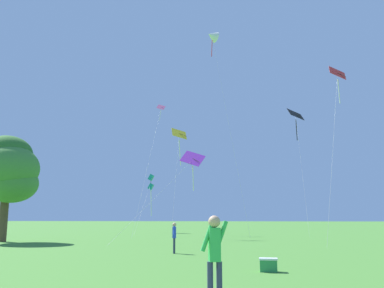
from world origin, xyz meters
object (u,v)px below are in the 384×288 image
(kite_purple_streamer, at_px, (192,164))
(person_near_tree, at_px, (174,235))
(kite_teal_box, at_px, (151,183))
(kite_yellow_diamond, at_px, (179,141))
(person_with_spool, at_px, (215,252))
(kite_white_distant, at_px, (212,36))
(tree_left_oak, at_px, (9,169))
(kite_pink_low, at_px, (159,116))
(kite_red_high, at_px, (337,81))
(kite_black_large, at_px, (296,120))
(picnic_cooler, at_px, (268,265))

(kite_purple_streamer, height_order, person_near_tree, kite_purple_streamer)
(kite_teal_box, xyz_separation_m, person_near_tree, (8.36, -28.95, -5.00))
(kite_yellow_diamond, bearing_deg, person_with_spool, -78.92)
(kite_white_distant, relative_size, tree_left_oak, 2.79)
(kite_pink_low, bearing_deg, kite_red_high, -39.08)
(kite_white_distant, distance_m, kite_pink_low, 10.94)
(kite_black_large, bearing_deg, kite_teal_box, 175.77)
(kite_white_distant, xyz_separation_m, tree_left_oak, (-14.20, -13.90, -16.07))
(kite_yellow_diamond, xyz_separation_m, kite_pink_low, (-2.68, 1.58, 3.37))
(kite_purple_streamer, bearing_deg, kite_yellow_diamond, 107.18)
(tree_left_oak, bearing_deg, person_near_tree, -29.26)
(kite_teal_box, relative_size, picnic_cooler, 11.75)
(kite_red_high, bearing_deg, kite_pink_low, 140.92)
(kite_yellow_diamond, height_order, kite_teal_box, kite_yellow_diamond)
(person_near_tree, relative_size, tree_left_oak, 0.19)
(kite_purple_streamer, bearing_deg, person_with_spool, -80.87)
(kite_red_high, relative_size, person_near_tree, 9.02)
(kite_black_large, xyz_separation_m, tree_left_oak, (-23.42, -19.69, -7.65))
(kite_purple_streamer, bearing_deg, kite_black_large, 49.57)
(person_with_spool, height_order, picnic_cooler, person_with_spool)
(kite_black_large, height_order, kite_white_distant, kite_white_distant)
(kite_teal_box, height_order, tree_left_oak, tree_left_oak)
(kite_pink_low, bearing_deg, kite_teal_box, 116.28)
(kite_black_large, distance_m, person_with_spool, 42.22)
(kite_yellow_diamond, bearing_deg, kite_red_high, -40.46)
(kite_pink_low, bearing_deg, kite_black_large, 7.79)
(tree_left_oak, bearing_deg, kite_white_distant, 44.39)
(picnic_cooler, bearing_deg, person_near_tree, 123.89)
(kite_purple_streamer, relative_size, person_near_tree, 7.48)
(picnic_cooler, bearing_deg, kite_red_high, 70.54)
(kite_red_high, height_order, person_with_spool, kite_red_high)
(kite_red_high, bearing_deg, kite_teal_box, 137.35)
(kite_red_high, relative_size, kite_pink_low, 0.90)
(person_near_tree, relative_size, picnic_cooler, 2.52)
(kite_yellow_diamond, xyz_separation_m, tree_left_oak, (-10.23, -15.95, -4.80))
(kite_white_distant, bearing_deg, tree_left_oak, -135.61)
(kite_purple_streamer, distance_m, person_with_spool, 28.55)
(person_near_tree, relative_size, person_with_spool, 0.84)
(kite_white_distant, relative_size, picnic_cooler, 36.95)
(kite_pink_low, bearing_deg, kite_white_distant, -28.62)
(kite_white_distant, distance_m, person_with_spool, 39.95)
(kite_red_high, height_order, kite_teal_box, kite_red_high)
(kite_white_distant, relative_size, kite_pink_low, 1.46)
(kite_black_large, bearing_deg, kite_purple_streamer, -130.43)
(kite_red_high, distance_m, kite_white_distant, 17.58)
(kite_red_high, relative_size, kite_yellow_diamond, 1.16)
(kite_yellow_diamond, distance_m, kite_pink_low, 4.59)
(kite_black_large, relative_size, tree_left_oak, 1.82)
(kite_red_high, height_order, picnic_cooler, kite_red_high)
(kite_purple_streamer, bearing_deg, person_near_tree, -85.10)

